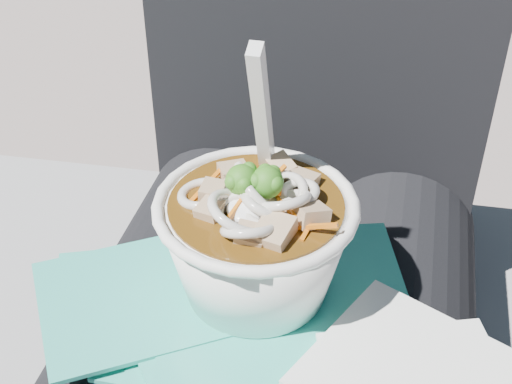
# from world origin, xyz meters

# --- Properties ---
(lap) EXTENTS (0.36, 0.48, 0.16)m
(lap) POSITION_xyz_m (0.00, 0.00, 0.51)
(lap) COLOR black
(lap) RESTS_ON stone_ledge
(person_body) EXTENTS (0.34, 0.94, 0.98)m
(person_body) POSITION_xyz_m (0.00, 0.09, 0.54)
(person_body) COLOR black
(person_body) RESTS_ON ground
(plastic_bag) EXTENTS (0.36, 0.31, 0.02)m
(plastic_bag) POSITION_xyz_m (-0.01, -0.02, 0.60)
(plastic_bag) COLOR teal
(plastic_bag) RESTS_ON lap
(udon_bowl) EXTENTS (0.19, 0.19, 0.20)m
(udon_bowl) POSITION_xyz_m (-0.01, 0.02, 0.66)
(udon_bowl) COLOR white
(udon_bowl) RESTS_ON plastic_bag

